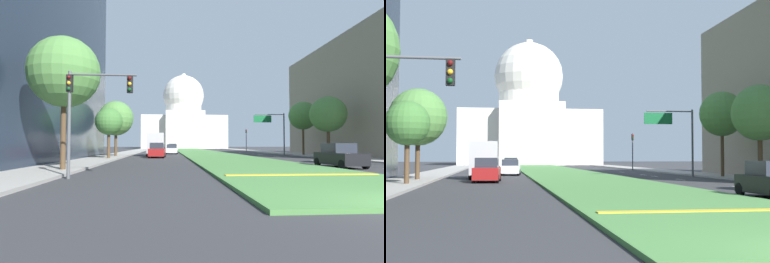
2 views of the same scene
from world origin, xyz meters
TOP-DOWN VIEW (x-y plane):
  - ground_plane at (0.00, 59.46)m, footprint 261.63×261.63m
  - grass_median at (0.00, 53.51)m, footprint 8.57×107.03m
  - median_curb_nose at (0.00, 7.90)m, footprint 7.71×0.50m
  - lane_dashes_right at (8.08, 35.11)m, footprint 0.16×45.76m
  - sidewalk_left at (-13.88, 47.57)m, footprint 4.00×107.03m
  - sidewalk_right at (13.88, 47.57)m, footprint 4.00×107.03m
  - capitol_building at (0.00, 118.26)m, footprint 32.44×25.28m
  - traffic_light_far_right at (11.38, 62.86)m, footprint 0.28×0.35m
  - overhead_guide_sign at (9.83, 40.26)m, footprint 4.94×0.20m
  - street_tree_left_mid at (-13.03, 27.58)m, footprint 2.99×2.99m
  - street_tree_right_mid at (12.44, 28.49)m, footprint 4.24×4.24m
  - street_tree_left_far at (-13.34, 34.25)m, footprint 4.53×4.53m
  - street_tree_right_far at (12.99, 36.56)m, footprint 4.07×4.07m
  - sedan_midblock at (-7.87, 31.75)m, footprint 2.13×4.47m
  - sedan_distant at (-5.81, 46.46)m, footprint 2.25×4.63m
  - sedan_far_horizon at (-5.43, 61.95)m, footprint 2.16×4.42m
  - box_truck_delivery at (-8.26, 37.83)m, footprint 2.40×6.40m

SIDE VIEW (x-z plane):
  - ground_plane at x=0.00m, z-range 0.00..0.00m
  - lane_dashes_right at x=8.08m, z-range 0.00..0.01m
  - grass_median at x=0.00m, z-range 0.00..0.14m
  - sidewalk_left at x=-13.88m, z-range 0.00..0.15m
  - sidewalk_right at x=13.88m, z-range 0.00..0.15m
  - median_curb_nose at x=0.00m, z-range 0.14..0.18m
  - sedan_distant at x=-5.81m, z-range -0.05..1.60m
  - sedan_far_horizon at x=-5.43m, z-range -0.06..1.73m
  - sedan_midblock at x=-7.87m, z-range -0.07..1.78m
  - box_truck_delivery at x=-8.26m, z-range 0.08..3.28m
  - traffic_light_far_right at x=11.38m, z-range 0.71..5.91m
  - street_tree_left_mid at x=-13.03m, z-range 1.30..6.96m
  - overhead_guide_sign at x=9.83m, z-range 1.36..7.86m
  - street_tree_left_far at x=-13.34m, z-range 1.38..8.70m
  - street_tree_right_mid at x=12.44m, z-range 1.54..8.91m
  - street_tree_right_far at x=12.99m, z-range 1.86..9.71m
  - capitol_building at x=0.00m, z-range -3.59..26.67m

